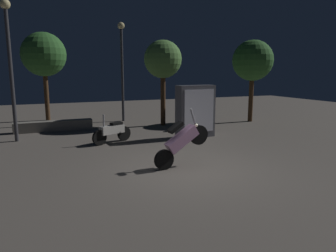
% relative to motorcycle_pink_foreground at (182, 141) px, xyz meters
% --- Properties ---
extents(ground_plane, '(40.00, 40.00, 0.00)m').
position_rel_motorcycle_pink_foreground_xyz_m(ground_plane, '(0.09, -0.28, -0.74)').
color(ground_plane, '#605951').
extents(motorcycle_pink_foreground, '(1.66, 0.38, 1.63)m').
position_rel_motorcycle_pink_foreground_xyz_m(motorcycle_pink_foreground, '(0.00, 0.00, 0.00)').
color(motorcycle_pink_foreground, black).
rests_on(motorcycle_pink_foreground, ground_plane).
extents(motorcycle_white_parked_left, '(1.57, 0.73, 1.11)m').
position_rel_motorcycle_pink_foreground_xyz_m(motorcycle_white_parked_left, '(-1.15, 3.66, -0.31)').
color(motorcycle_white_parked_left, black).
rests_on(motorcycle_white_parked_left, ground_plane).
extents(person_rider_beside, '(0.58, 0.48, 1.64)m').
position_rel_motorcycle_pink_foreground_xyz_m(person_rider_beside, '(3.55, 4.83, 0.23)').
color(person_rider_beside, black).
rests_on(person_rider_beside, ground_plane).
extents(streetlamp_near, '(0.36, 0.36, 5.18)m').
position_rel_motorcycle_pink_foreground_xyz_m(streetlamp_near, '(-4.48, 5.33, 2.53)').
color(streetlamp_near, '#38383D').
rests_on(streetlamp_near, ground_plane).
extents(streetlamp_far, '(0.36, 0.36, 5.13)m').
position_rel_motorcycle_pink_foreground_xyz_m(streetlamp_far, '(0.53, 8.57, 2.50)').
color(streetlamp_far, '#38383D').
rests_on(streetlamp_far, ground_plane).
extents(tree_left_bg, '(2.31, 2.31, 4.68)m').
position_rel_motorcycle_pink_foreground_xyz_m(tree_left_bg, '(-3.23, 10.38, 2.75)').
color(tree_left_bg, '#4C331E').
rests_on(tree_left_bg, ground_plane).
extents(tree_center_bg, '(1.82, 1.82, 4.13)m').
position_rel_motorcycle_pink_foreground_xyz_m(tree_center_bg, '(2.03, 6.52, 2.43)').
color(tree_center_bg, '#4C331E').
rests_on(tree_center_bg, ground_plane).
extents(tree_right_bg, '(2.10, 2.10, 4.25)m').
position_rel_motorcycle_pink_foreground_xyz_m(tree_right_bg, '(6.76, 5.84, 2.42)').
color(tree_right_bg, '#4C331E').
rests_on(tree_right_bg, ground_plane).
extents(kiosk_billboard, '(1.64, 0.68, 2.10)m').
position_rel_motorcycle_pink_foreground_xyz_m(kiosk_billboard, '(2.19, 3.38, 0.31)').
color(kiosk_billboard, '#595960').
rests_on(kiosk_billboard, ground_plane).
extents(planter_wall_low, '(3.34, 0.50, 0.45)m').
position_rel_motorcycle_pink_foreground_xyz_m(planter_wall_low, '(-3.06, 7.03, -0.52)').
color(planter_wall_low, gray).
rests_on(planter_wall_low, ground_plane).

